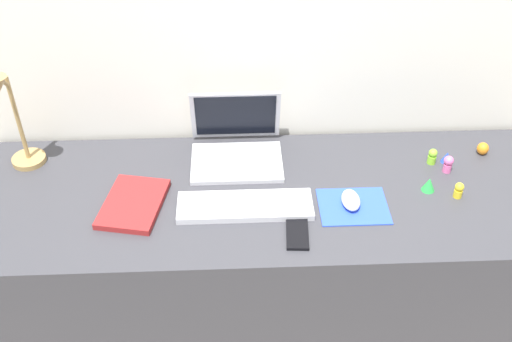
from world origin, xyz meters
The scene contains 16 objects.
ground_plane centered at (0.00, 0.00, 0.00)m, with size 6.00×6.00×0.00m, color gray.
back_wall centered at (0.00, 0.35, 0.80)m, with size 3.05×0.05×1.59m, color silver.
desk centered at (0.00, 0.00, 0.37)m, with size 1.85×0.63×0.74m, color #38383D.
laptop centered at (-0.10, 0.21, 0.79)m, with size 0.30×0.26×0.21m.
keyboard centered at (-0.07, -0.07, 0.75)m, with size 0.41×0.13×0.02m, color silver.
mousepad centered at (0.26, -0.08, 0.74)m, with size 0.21×0.17×0.00m, color blue.
mouse centered at (0.25, -0.07, 0.76)m, with size 0.06×0.10×0.03m, color silver.
cell_phone centered at (0.07, -0.19, 0.74)m, with size 0.06×0.13×0.01m, color black.
desk_lamp centered at (-0.79, 0.17, 0.91)m, with size 0.11×0.16×0.37m.
notebook_pad centered at (-0.41, -0.04, 0.75)m, with size 0.17×0.24×0.02m, color maroon.
toy_figurine_orange centered at (0.74, 0.18, 0.76)m, with size 0.04×0.04×0.04m, color orange.
toy_figurine_pink centered at (0.59, 0.09, 0.77)m, with size 0.03×0.03×0.06m.
toy_figurine_blue centered at (0.60, 0.14, 0.76)m, with size 0.04×0.04×0.04m, color blue.
toy_figurine_lime centered at (0.55, 0.13, 0.77)m, with size 0.03×0.03×0.06m.
toy_figurine_green centered at (0.50, -0.01, 0.76)m, with size 0.04×0.04×0.05m, color green.
toy_figurine_yellow centered at (0.59, -0.04, 0.77)m, with size 0.03×0.03×0.05m.
Camera 1 is at (-0.10, -1.48, 2.00)m, focal length 43.74 mm.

